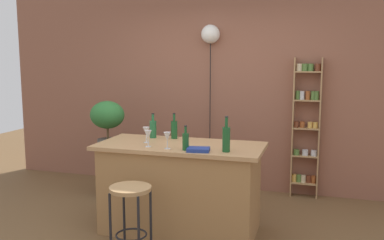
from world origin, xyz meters
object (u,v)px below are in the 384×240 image
Objects in this scene: potted_plant at (107,122)px; wine_glass_right at (146,131)px; bottle_soda_blue at (186,141)px; wine_glass_left at (148,135)px; bottle_sauce_amber at (226,138)px; pendant_globe_light at (210,36)px; cookbook at (198,150)px; bottle_spirits_clear at (174,129)px; plant_stool at (109,176)px; bottle_wine_red at (153,128)px; wine_glass_center at (167,137)px; bar_stool at (131,204)px; spice_shelf at (306,126)px.

potted_plant is 1.27m from wine_glass_right.
bottle_soda_blue is 1.46× the size of wine_glass_left.
bottle_sauce_amber is 2.06× the size of wine_glass_left.
cookbook is at bearing -78.88° from pendant_globe_light.
bottle_spirits_clear is at bearing 119.53° from bottle_soda_blue.
plant_stool is 2.08× the size of bottle_soda_blue.
bottle_wine_red is 1.70m from pendant_globe_light.
bottle_sauce_amber reaches higher than plant_stool.
bottle_soda_blue is 0.56m from wine_glass_right.
bottle_wine_red reaches higher than wine_glass_right.
bottle_spirits_clear is 0.50m from wine_glass_left.
wine_glass_center reaches higher than plant_stool.
bottle_sauce_amber reaches higher than bottle_soda_blue.
cookbook is (0.54, -0.06, -0.10)m from wine_glass_left.
bottle_sauce_amber is (1.81, -1.06, 0.80)m from plant_stool.
bar_stool is 1.33× the size of plant_stool.
pendant_globe_light is (-0.36, 1.81, 1.16)m from cookbook.
wine_glass_left is (0.13, -0.46, 0.01)m from bottle_wine_red.
plant_stool is 1.82× the size of bottle_wine_red.
bottle_sauce_amber is at bearing -0.25° from wine_glass_left.
wine_glass_left is (-0.10, -0.48, 0.01)m from bottle_spirits_clear.
spice_shelf is 2.04m from bottle_wine_red.
bottle_soda_blue is (1.42, -1.10, 0.04)m from potted_plant.
wine_glass_right is at bearing 144.78° from wine_glass_center.
wine_glass_left reaches higher than plant_stool.
wine_glass_left reaches higher than cookbook.
bottle_soda_blue is 0.19m from wine_glass_center.
wine_glass_left and wine_glass_center have the same top height.
wine_glass_center is 0.78× the size of cookbook.
bar_stool is at bearing -93.83° from pendant_globe_light.
bottle_spirits_clear is 1.66m from pendant_globe_light.
cookbook is at bearing -51.71° from bottle_spirits_clear.
bottle_spirits_clear is 0.13× the size of pendant_globe_light.
bottle_sauce_amber is 0.84m from bottle_spirits_clear.
potted_plant is 3.58× the size of cookbook.
wine_glass_right is 0.07× the size of pendant_globe_light.
bottle_sauce_amber is 0.39m from bottle_soda_blue.
potted_plant is 4.58× the size of wine_glass_center.
bottle_wine_red is at bearing 153.44° from bottle_sauce_amber.
bottle_soda_blue is 0.11× the size of pendant_globe_light.
pendant_globe_light is (1.20, 0.69, 1.85)m from plant_stool.
bottle_wine_red is (0.88, -0.60, 0.78)m from plant_stool.
wine_glass_right is (0.92, -0.87, 0.79)m from plant_stool.
bottle_sauce_amber is (0.76, 0.49, 0.55)m from bar_stool.
spice_shelf reaches higher than bottle_soda_blue.
wine_glass_center is at bearing -77.92° from bottle_spirits_clear.
potted_plant is (-1.05, 1.55, 0.47)m from bar_stool.
bar_stool is 0.73m from wine_glass_center.
bar_stool is at bearing -80.11° from bottle_wine_red.
spice_shelf is at bearing 38.40° from bottle_wine_red.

